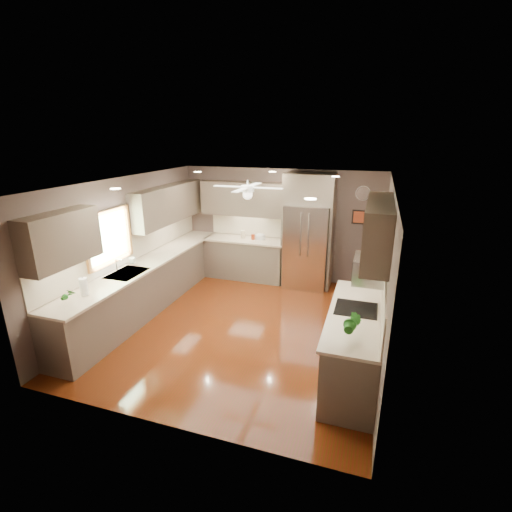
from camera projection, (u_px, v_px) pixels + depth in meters
The scene contains 26 objects.
floor at pixel (243, 325), 6.54m from camera, with size 5.00×5.00×0.00m, color #4B240A.
ceiling at pixel (241, 182), 5.76m from camera, with size 5.00×5.00×0.00m, color white.
wall_back at pixel (280, 225), 8.40m from camera, with size 4.50×4.50×0.00m, color brown.
wall_front at pixel (160, 330), 3.89m from camera, with size 4.50×4.50×0.00m, color brown.
wall_left at pixel (127, 246), 6.81m from camera, with size 5.00×5.00×0.00m, color brown.
wall_right at pixel (385, 273), 5.48m from camera, with size 5.00×5.00×0.00m, color brown.
canister_c at pixel (243, 234), 8.48m from camera, with size 0.10×0.10×0.16m, color #C5B793.
canister_d at pixel (253, 237), 8.36m from camera, with size 0.08×0.08×0.12m, color maroon.
soap_bottle at pixel (133, 260), 6.70m from camera, with size 0.09×0.09×0.20m, color white.
potted_plant_left at pixel (67, 295), 5.17m from camera, with size 0.14×0.10×0.27m, color #1C5819.
potted_plant_right at pixel (352, 324), 4.30m from camera, with size 0.19×0.16×0.35m, color #1C5819.
bowl at pixel (260, 239), 8.34m from camera, with size 0.24×0.24×0.06m, color #C5B793.
left_run at pixel (150, 284), 7.10m from camera, with size 0.65×4.70×1.45m.
back_run at pixel (246, 258), 8.59m from camera, with size 1.85×0.65×1.45m.
uppers at pixel (217, 211), 6.81m from camera, with size 4.50×4.70×0.95m.
window at pixel (108, 237), 6.26m from camera, with size 0.05×1.12×0.92m.
sink at pixel (127, 275), 6.37m from camera, with size 0.50×0.70×0.32m.
refrigerator at pixel (308, 234), 7.91m from camera, with size 1.06×0.75×2.45m.
right_run at pixel (354, 342), 5.10m from camera, with size 0.70×2.20×1.45m.
microwave at pixel (369, 269), 4.98m from camera, with size 0.43×0.55×0.34m.
ceiling_fan at pixel (248, 190), 6.08m from camera, with size 1.18×1.18×0.32m.
recessed_lights at pixel (247, 179), 6.13m from camera, with size 2.84×3.14×0.01m.
wall_clock at pixel (363, 193), 7.62m from camera, with size 0.30×0.03×0.30m.
framed_print at pixel (361, 217), 7.77m from camera, with size 0.36×0.03×0.30m.
stool at pixel (353, 302), 6.89m from camera, with size 0.50×0.50×0.47m.
paper_towel at pixel (84, 287), 5.43m from camera, with size 0.11×0.11×0.28m.
Camera 1 is at (2.03, -5.47, 3.21)m, focal length 26.00 mm.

